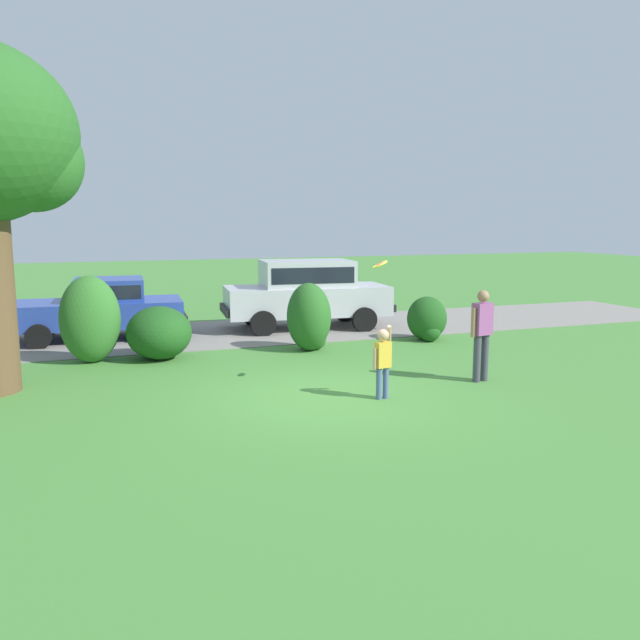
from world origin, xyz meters
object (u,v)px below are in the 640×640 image
child_thrower (383,358)px  adult_onlooker (482,330)px  parked_suv (307,290)px  parked_sedan (101,307)px  frisbee (380,264)px

child_thrower → adult_onlooker: 2.34m
parked_suv → child_thrower: bearing=-98.8°
parked_sedan → parked_suv: size_ratio=0.93×
parked_suv → frisbee: (-0.93, -6.76, 1.18)m
parked_sedan → parked_suv: (5.48, -0.20, 0.23)m
parked_suv → adult_onlooker: 6.98m
frisbee → parked_sedan: bearing=123.2°
parked_sedan → frisbee: 8.43m
parked_sedan → adult_onlooker: size_ratio=2.58×
parked_suv → frisbee: bearing=-97.8°
frisbee → adult_onlooker: frisbee is taller
parked_sedan → child_thrower: (4.34, -7.56, -0.13)m
child_thrower → adult_onlooker: adult_onlooker is taller
frisbee → adult_onlooker: size_ratio=0.16×
parked_sedan → adult_onlooker: (6.62, -7.09, 0.13)m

